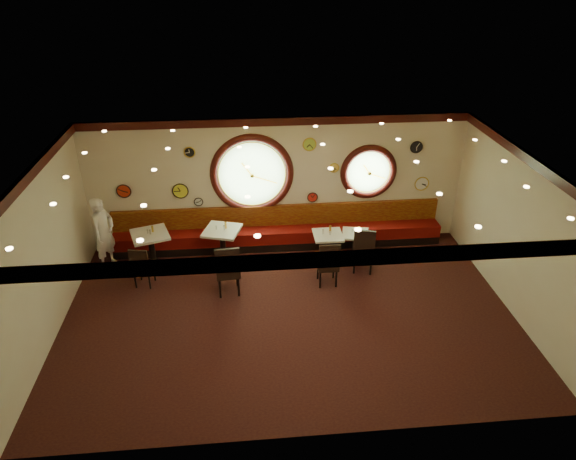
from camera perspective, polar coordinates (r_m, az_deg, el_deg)
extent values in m
cube|color=black|center=(10.54, 0.13, -9.28)|extent=(9.00, 6.00, 0.00)
cube|color=gold|center=(8.94, 0.16, 7.13)|extent=(9.00, 6.00, 0.02)
cube|color=beige|center=(12.32, -1.19, 5.28)|extent=(9.00, 0.02, 3.20)
cube|color=beige|center=(7.23, 2.47, -13.80)|extent=(9.00, 0.02, 3.20)
cube|color=beige|center=(10.30, -25.67, -2.76)|extent=(0.02, 6.00, 3.20)
cube|color=beige|center=(10.97, 24.24, -0.50)|extent=(0.02, 6.00, 3.20)
cube|color=#330C09|center=(11.75, -1.24, 11.96)|extent=(9.00, 0.10, 0.18)
cube|color=#330C09|center=(6.35, 2.69, -3.38)|extent=(9.00, 0.10, 0.18)
cube|color=#330C09|center=(9.66, -27.26, 4.95)|extent=(0.10, 6.00, 0.18)
cube|color=#330C09|center=(10.37, 25.65, 6.80)|extent=(0.10, 6.00, 0.18)
cube|color=black|center=(12.74, -1.03, -1.43)|extent=(8.00, 0.55, 0.20)
cube|color=#5E0908|center=(12.62, -1.04, -0.44)|extent=(8.00, 0.55, 0.30)
cube|color=#600D07|center=(12.62, -1.13, 1.63)|extent=(8.00, 0.10, 0.55)
cylinder|color=#96CE7C|center=(12.19, -4.03, 6.23)|extent=(1.66, 0.02, 1.66)
torus|color=#330C09|center=(12.18, -4.03, 6.21)|extent=(1.98, 0.18, 1.98)
torus|color=gold|center=(12.15, -4.02, 6.15)|extent=(1.61, 0.03, 1.61)
cylinder|color=#96CE7C|center=(12.57, 8.92, 6.41)|extent=(1.10, 0.02, 1.10)
torus|color=#330C09|center=(12.56, 8.94, 6.39)|extent=(1.38, 0.18, 1.38)
torus|color=gold|center=(12.53, 8.97, 6.34)|extent=(1.09, 0.03, 1.09)
cylinder|color=red|center=(12.53, 2.73, 3.67)|extent=(0.24, 0.03, 0.24)
cylinder|color=silver|center=(12.47, -9.91, 3.12)|extent=(0.20, 0.03, 0.20)
cylinder|color=white|center=(13.06, 14.62, 5.01)|extent=(0.34, 0.03, 0.34)
cylinder|color=black|center=(12.00, -10.89, 8.49)|extent=(0.24, 0.03, 0.24)
cylinder|color=#B0D743|center=(12.01, 2.40, 9.50)|extent=(0.30, 0.03, 0.30)
cylinder|color=red|center=(12.59, -17.78, 4.15)|extent=(0.32, 0.03, 0.32)
cylinder|color=black|center=(12.64, 14.07, 8.94)|extent=(0.28, 0.03, 0.28)
cylinder|color=#FFD854|center=(12.31, 5.14, 6.91)|extent=(0.22, 0.03, 0.22)
cylinder|color=yellow|center=(12.38, -11.87, 4.28)|extent=(0.36, 0.03, 0.36)
cylinder|color=black|center=(12.38, -14.63, -3.79)|extent=(0.50, 0.50, 0.07)
cylinder|color=black|center=(12.18, -14.86, -2.21)|extent=(0.14, 0.14, 0.80)
cube|color=silver|center=(11.98, -15.10, -0.50)|extent=(1.00, 1.00, 0.06)
cylinder|color=black|center=(12.26, -7.12, -3.34)|extent=(0.49, 0.49, 0.07)
cylinder|color=black|center=(12.06, -7.23, -1.77)|extent=(0.13, 0.13, 0.78)
cube|color=silver|center=(11.86, -7.35, -0.07)|extent=(0.98, 0.98, 0.06)
cylinder|color=black|center=(12.20, 4.34, -3.37)|extent=(0.42, 0.42, 0.06)
cylinder|color=black|center=(12.03, 4.40, -2.02)|extent=(0.11, 0.11, 0.67)
cube|color=silver|center=(11.86, 4.46, -0.58)|extent=(0.67, 0.67, 0.05)
cylinder|color=black|center=(12.43, 7.32, -2.91)|extent=(0.38, 0.38, 0.05)
cylinder|color=black|center=(12.27, 7.40, -1.71)|extent=(0.10, 0.10, 0.60)
cube|color=silver|center=(12.12, 7.49, -0.43)|extent=(0.72, 0.72, 0.04)
cube|color=black|center=(11.60, -15.74, -4.14)|extent=(0.48, 0.48, 0.07)
cube|color=black|center=(11.31, -16.24, -3.33)|extent=(0.41, 0.13, 0.53)
cube|color=black|center=(10.96, -6.68, -4.66)|extent=(0.54, 0.54, 0.09)
cube|color=black|center=(10.58, -6.71, -3.62)|extent=(0.50, 0.11, 0.65)
cube|color=black|center=(11.22, 4.40, -3.96)|extent=(0.45, 0.45, 0.08)
cube|color=black|center=(10.88, 4.63, -3.03)|extent=(0.45, 0.06, 0.59)
cube|color=black|center=(11.76, 8.40, -2.42)|extent=(0.58, 0.58, 0.08)
cube|color=black|center=(11.41, 8.49, -1.44)|extent=(0.47, 0.18, 0.62)
cylinder|color=silver|center=(11.96, -15.34, -0.17)|extent=(0.03, 0.03, 0.09)
cylinder|color=silver|center=(11.85, -7.98, 0.26)|extent=(0.03, 0.03, 0.09)
cylinder|color=silver|center=(11.83, 3.90, -0.19)|extent=(0.04, 0.04, 0.11)
cylinder|color=silver|center=(12.12, 7.14, -0.05)|extent=(0.03, 0.03, 0.09)
cylinder|color=#B8B8BC|center=(11.91, -15.07, -0.22)|extent=(0.04, 0.04, 0.11)
cylinder|color=#BABABF|center=(11.79, -7.11, 0.24)|extent=(0.04, 0.04, 0.11)
cylinder|color=silver|center=(11.81, 4.71, -0.30)|extent=(0.04, 0.04, 0.11)
cylinder|color=silver|center=(12.09, 7.65, -0.14)|extent=(0.03, 0.03, 0.10)
cylinder|color=gold|center=(11.99, -14.82, 0.12)|extent=(0.05, 0.05, 0.15)
cylinder|color=gold|center=(11.85, -6.95, 0.54)|extent=(0.05, 0.05, 0.16)
cylinder|color=#C6842E|center=(11.88, 4.71, 0.10)|extent=(0.06, 0.06, 0.18)
cylinder|color=gold|center=(12.13, 7.89, 0.05)|extent=(0.04, 0.04, 0.14)
imported|color=white|center=(12.31, -19.76, -0.34)|extent=(0.64, 0.74, 1.72)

